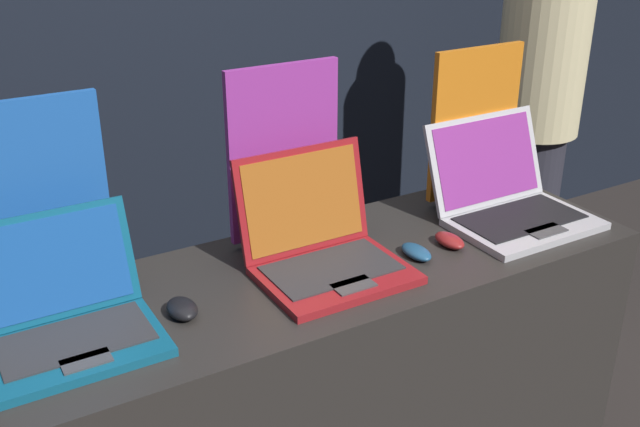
# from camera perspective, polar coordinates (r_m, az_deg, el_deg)

# --- Properties ---
(display_counter) EXTENTS (1.72, 0.55, 0.86)m
(display_counter) POSITION_cam_1_polar(r_m,az_deg,el_deg) (2.14, 0.34, -14.17)
(display_counter) COLOR #282623
(display_counter) RESTS_ON ground_plane
(laptop_front) EXTENTS (0.35, 0.32, 0.25)m
(laptop_front) POSITION_cam_1_polar(r_m,az_deg,el_deg) (1.68, -18.67, -7.30)
(laptop_front) COLOR #0F5170
(laptop_front) RESTS_ON display_counter
(mouse_front) EXTENTS (0.07, 0.10, 0.04)m
(mouse_front) POSITION_cam_1_polar(r_m,az_deg,el_deg) (1.72, -10.46, -7.14)
(mouse_front) COLOR black
(mouse_front) RESTS_ON display_counter
(promo_stand_front) EXTENTS (0.34, 0.07, 0.47)m
(promo_stand_front) POSITION_cam_1_polar(r_m,az_deg,el_deg) (1.81, -21.00, 0.61)
(promo_stand_front) COLOR black
(promo_stand_front) RESTS_ON display_counter
(laptop_middle) EXTENTS (0.36, 0.34, 0.28)m
(laptop_middle) POSITION_cam_1_polar(r_m,az_deg,el_deg) (1.87, 0.18, -2.42)
(laptop_middle) COLOR maroon
(laptop_middle) RESTS_ON display_counter
(mouse_middle) EXTENTS (0.06, 0.10, 0.03)m
(mouse_middle) POSITION_cam_1_polar(r_m,az_deg,el_deg) (1.96, 7.35, -2.92)
(mouse_middle) COLOR navy
(mouse_middle) RESTS_ON display_counter
(promo_stand_middle) EXTENTS (0.31, 0.07, 0.48)m
(promo_stand_middle) POSITION_cam_1_polar(r_m,az_deg,el_deg) (1.96, -2.77, 4.16)
(promo_stand_middle) COLOR black
(promo_stand_middle) RESTS_ON display_counter
(laptop_back) EXTENTS (0.40, 0.37, 0.27)m
(laptop_back) POSITION_cam_1_polar(r_m,az_deg,el_deg) (2.21, 14.20, 1.14)
(laptop_back) COLOR #B7B7BC
(laptop_back) RESTS_ON display_counter
(mouse_back) EXTENTS (0.06, 0.10, 0.03)m
(mouse_back) POSITION_cam_1_polar(r_m,az_deg,el_deg) (2.03, 9.84, -2.03)
(mouse_back) COLOR maroon
(mouse_back) RESTS_ON display_counter
(promo_stand_back) EXTENTS (0.31, 0.07, 0.47)m
(promo_stand_back) POSITION_cam_1_polar(r_m,az_deg,el_deg) (2.27, 11.65, 6.32)
(promo_stand_back) COLOR black
(promo_stand_back) RESTS_ON display_counter
(person_bystander) EXTENTS (0.33, 0.33, 1.75)m
(person_bystander) POSITION_cam_1_polar(r_m,az_deg,el_deg) (3.08, 16.13, 7.30)
(person_bystander) COLOR #282833
(person_bystander) RESTS_ON ground_plane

